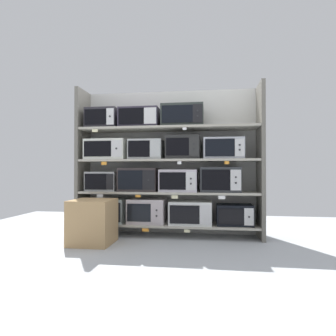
{
  "coord_description": "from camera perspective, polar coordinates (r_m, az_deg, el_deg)",
  "views": [
    {
      "loc": [
        0.53,
        -3.92,
        0.88
      ],
      "look_at": [
        0.0,
        0.0,
        0.93
      ],
      "focal_mm": 30.98,
      "sensor_mm": 36.0,
      "label": 1
    }
  ],
  "objects": [
    {
      "name": "upright_right",
      "position": [
        3.98,
        17.78,
        1.35
      ],
      "size": [
        0.05,
        0.43,
        2.04
      ],
      "primitive_type": "cube",
      "color": "#68645B",
      "rests_on": "ground"
    },
    {
      "name": "price_tag_8",
      "position": [
        3.72,
        2.25,
        1.03
      ],
      "size": [
        0.05,
        0.0,
        0.04
      ],
      "primitive_type": "cube",
      "color": "white"
    },
    {
      "name": "microwave_12",
      "position": [
        4.24,
        -12.58,
        9.38
      ],
      "size": [
        0.44,
        0.38,
        0.28
      ],
      "color": "#2A282F",
      "rests_on": "shelf_3"
    },
    {
      "name": "microwave_5",
      "position": [
        4.03,
        -5.75,
        -2.28
      ],
      "size": [
        0.53,
        0.38,
        0.32
      ],
      "color": "#322B2C",
      "rests_on": "shelf_1"
    },
    {
      "name": "shelf_2",
      "position": [
        3.96,
        0.0,
        1.49
      ],
      "size": [
        2.39,
        0.43,
        0.03
      ],
      "primitive_type": "cube",
      "color": "#ADA899"
    },
    {
      "name": "price_tag_2",
      "position": [
        3.79,
        3.76,
        -12.27
      ],
      "size": [
        0.08,
        0.0,
        0.04
      ],
      "primitive_type": "cube",
      "color": "beige"
    },
    {
      "name": "microwave_11",
      "position": [
        3.93,
        10.84,
        3.76
      ],
      "size": [
        0.52,
        0.38,
        0.28
      ],
      "color": "#B1B4BE",
      "rests_on": "shelf_2"
    },
    {
      "name": "microwave_10",
      "position": [
        3.94,
        2.97,
        4.02
      ],
      "size": [
        0.45,
        0.34,
        0.32
      ],
      "color": "#2B2C2B",
      "rests_on": "shelf_2"
    },
    {
      "name": "price_tag_7",
      "position": [
        3.94,
        -12.48,
        0.91
      ],
      "size": [
        0.07,
        0.0,
        0.04
      ],
      "primitive_type": "cube",
      "color": "orange"
    },
    {
      "name": "shipping_carton",
      "position": [
        3.7,
        -14.59,
        -10.17
      ],
      "size": [
        0.49,
        0.49,
        0.54
      ],
      "primitive_type": "cube",
      "color": "tan",
      "rests_on": "ground"
    },
    {
      "name": "shelf_1",
      "position": [
        3.97,
        0.0,
        -4.82
      ],
      "size": [
        2.39,
        0.43,
        0.03
      ],
      "primitive_type": "cube",
      "color": "#ADA899"
    },
    {
      "name": "price_tag_11",
      "position": [
        3.75,
        3.27,
        7.74
      ],
      "size": [
        0.05,
        0.0,
        0.03
      ],
      "primitive_type": "cube",
      "color": "white"
    },
    {
      "name": "microwave_9",
      "position": [
        4.01,
        -4.26,
        3.6
      ],
      "size": [
        0.46,
        0.37,
        0.27
      ],
      "color": "#B2B6B5",
      "rests_on": "shelf_2"
    },
    {
      "name": "price_tag_5",
      "position": [
        3.74,
        1.34,
        -5.71
      ],
      "size": [
        0.08,
        0.0,
        0.04
      ],
      "primitive_type": "cube",
      "color": "beige"
    },
    {
      "name": "microwave_2",
      "position": [
        3.96,
        4.48,
        -8.7
      ],
      "size": [
        0.56,
        0.42,
        0.31
      ],
      "color": "silver",
      "rests_on": "shelf_0"
    },
    {
      "name": "ground",
      "position": [
        3.1,
        -2.61,
        -17.36
      ],
      "size": [
        6.39,
        6.0,
        0.02
      ],
      "primitive_type": "cube",
      "color": "#B2B7BC"
    },
    {
      "name": "shelf_0",
      "position": [
        4.02,
        0.0,
        -11.02
      ],
      "size": [
        2.39,
        0.43,
        0.03
      ],
      "primitive_type": "cube",
      "color": "#ADA899",
      "rests_on": "ground"
    },
    {
      "name": "microwave_13",
      "position": [
        4.09,
        -5.53,
        9.67
      ],
      "size": [
        0.54,
        0.38,
        0.27
      ],
      "color": "#312C3A",
      "rests_on": "shelf_3"
    },
    {
      "name": "microwave_6",
      "position": [
        3.94,
        2.14,
        -2.47
      ],
      "size": [
        0.5,
        0.44,
        0.3
      ],
      "color": "#BCB3BE",
      "rests_on": "shelf_1"
    },
    {
      "name": "price_tag_4",
      "position": [
        3.82,
        -5.92,
        -5.51
      ],
      "size": [
        0.07,
        0.0,
        0.03
      ],
      "primitive_type": "cube",
      "color": "orange"
    },
    {
      "name": "price_tag_3",
      "position": [
        3.98,
        -13.27,
        -5.37
      ],
      "size": [
        0.09,
        0.0,
        0.04
      ],
      "primitive_type": "cube",
      "color": "white"
    },
    {
      "name": "shelf_3",
      "position": [
        4.0,
        0.0,
        7.75
      ],
      "size": [
        2.39,
        0.43,
        0.03
      ],
      "primitive_type": "cube",
      "color": "#ADA899"
    },
    {
      "name": "back_panel",
      "position": [
        4.19,
        0.44,
        1.22
      ],
      "size": [
        2.59,
        0.04,
        2.04
      ],
      "primitive_type": "cube",
      "color": "#B2B2AD",
      "rests_on": "ground"
    },
    {
      "name": "microwave_3",
      "position": [
        3.97,
        12.93,
        -8.93
      ],
      "size": [
        0.47,
        0.34,
        0.27
      ],
      "color": "black",
      "rests_on": "shelf_0"
    },
    {
      "name": "microwave_8",
      "position": [
        4.17,
        -11.8,
        3.52
      ],
      "size": [
        0.56,
        0.43,
        0.28
      ],
      "color": "silver",
      "rests_on": "shelf_2"
    },
    {
      "name": "price_tag_9",
      "position": [
        3.71,
        11.5,
        1.04
      ],
      "size": [
        0.06,
        0.0,
        0.04
      ],
      "primitive_type": "cube",
      "color": "orange"
    },
    {
      "name": "microwave_14",
      "position": [
        4.0,
        2.87,
        10.15
      ],
      "size": [
        0.56,
        0.35,
        0.3
      ],
      "color": "#2C332F",
      "rests_on": "shelf_3"
    },
    {
      "name": "microwave_0",
      "position": [
        4.19,
        -11.97,
        -8.13
      ],
      "size": [
        0.54,
        0.4,
        0.32
      ],
      "color": "#B2BDB5",
      "rests_on": "shelf_0"
    },
    {
      "name": "price_tag_6",
      "position": [
        3.72,
        10.54,
        -5.72
      ],
      "size": [
        0.09,
        0.0,
        0.04
      ],
      "primitive_type": "cube",
      "color": "white"
    },
    {
      "name": "microwave_7",
      "position": [
        3.92,
        10.23,
        -2.25
      ],
      "size": [
        0.52,
        0.4,
        0.33
      ],
      "color": "#2F3235",
      "rests_on": "shelf_1"
    },
    {
      "name": "microwave_4",
      "position": [
        4.18,
        -12.67,
        -2.55
      ],
      "size": [
        0.43,
        0.34,
        0.27
      ],
      "color": "#A4A7A8",
      "rests_on": "shelf_1"
    },
    {
      "name": "upright_left",
      "position": [
        4.3,
        -16.43,
        1.2
      ],
      "size": [
        0.05,
        0.43,
        2.04
      ],
      "primitive_type": "cube",
      "color": "#68645B",
      "rests_on": "ground"
    },
    {
      "name": "price_tag_1",
      "position": [
        3.86,
        -4.47,
        -12.06
      ],
      "size": [
        0.09,
        0.0,
        0.04
      ],
      "primitive_type": "cube",
      "color": "orange"
    },
    {
      "name": "price_tag_0",
      "position": [
        4.04,
        -13.57,
        -11.57
      ],
      "size": [
        0.06,
        0.0,
        0.05
      ],
      "primitive_type": "cube",
      "color": "white"
    },
    {
      "name": "price_tag_10",
      "position": [
        4.02,
        -14.18,
        7.14
      ],
      "size": [
        0.08,
        0.0,
        0.04
      ],
      "primitive_type": "cube",
      "color": "beige"
    },
    {
      "name": "microwave_1",
      "position": [
        4.04,
        -4.07,
        -8.38
      ],
      "size": [
        0.5,
        0.42,
        0.33
      ],
      "color": "#BDB2B6",
      "rests_on": "shelf_0"
    }
  ]
}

